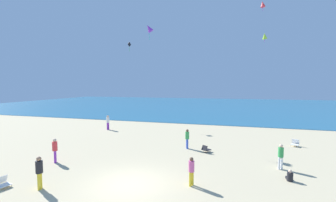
# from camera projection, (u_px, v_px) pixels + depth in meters

# --- Properties ---
(ground_plane) EXTENTS (120.00, 120.00, 0.00)m
(ground_plane) POSITION_uv_depth(u_px,v_px,m) (174.00, 139.00, 21.14)
(ground_plane) COLOR #C6B58C
(ocean_water) EXTENTS (120.00, 60.00, 0.05)m
(ocean_water) POSITION_uv_depth(u_px,v_px,m) (208.00, 105.00, 58.37)
(ocean_water) COLOR #236084
(ocean_water) RESTS_ON ground_plane
(beach_chair_near_camera) EXTENTS (0.80, 0.85, 0.57)m
(beach_chair_near_camera) POSITION_uv_depth(u_px,v_px,m) (206.00, 149.00, 17.03)
(beach_chair_near_camera) COLOR black
(beach_chair_near_camera) RESTS_ON ground_plane
(beach_chair_mid_beach) EXTENTS (0.77, 0.82, 0.61)m
(beach_chair_mid_beach) POSITION_uv_depth(u_px,v_px,m) (295.00, 143.00, 18.72)
(beach_chair_mid_beach) COLOR white
(beach_chair_mid_beach) RESTS_ON ground_plane
(beach_chair_far_left) EXTENTS (0.77, 0.68, 0.57)m
(beach_chair_far_left) POSITION_uv_depth(u_px,v_px,m) (3.00, 183.00, 11.17)
(beach_chair_far_left) COLOR white
(beach_chair_far_left) RESTS_ON ground_plane
(person_0) EXTENTS (0.45, 0.45, 1.71)m
(person_0) POSITION_uv_depth(u_px,v_px,m) (39.00, 170.00, 10.92)
(person_0) COLOR yellow
(person_0) RESTS_ON ground_plane
(person_1) EXTENTS (0.47, 0.47, 1.68)m
(person_1) POSITION_uv_depth(u_px,v_px,m) (55.00, 149.00, 14.73)
(person_1) COLOR purple
(person_1) RESTS_ON ground_plane
(person_2) EXTENTS (0.34, 0.54, 0.66)m
(person_2) POSITION_uv_depth(u_px,v_px,m) (290.00, 177.00, 11.93)
(person_2) COLOR black
(person_2) RESTS_ON ground_plane
(person_3) EXTENTS (0.42, 0.42, 1.55)m
(person_3) POSITION_uv_depth(u_px,v_px,m) (191.00, 169.00, 11.30)
(person_3) COLOR yellow
(person_3) RESTS_ON ground_plane
(person_4) EXTENTS (0.43, 0.43, 1.65)m
(person_4) POSITION_uv_depth(u_px,v_px,m) (187.00, 137.00, 18.00)
(person_4) COLOR blue
(person_4) RESTS_ON ground_plane
(person_5) EXTENTS (0.40, 0.40, 1.74)m
(person_5) POSITION_uv_depth(u_px,v_px,m) (108.00, 121.00, 25.74)
(person_5) COLOR purple
(person_5) RESTS_ON ground_plane
(person_6) EXTENTS (0.43, 0.43, 1.61)m
(person_6) POSITION_uv_depth(u_px,v_px,m) (281.00, 155.00, 13.53)
(person_6) COLOR white
(person_6) RESTS_ON ground_plane
(kite_lime) EXTENTS (0.75, 0.86, 1.06)m
(kite_lime) POSITION_uv_depth(u_px,v_px,m) (265.00, 36.00, 24.20)
(kite_lime) COLOR #99DB33
(kite_red) EXTENTS (0.77, 0.76, 1.07)m
(kite_red) POSITION_uv_depth(u_px,v_px,m) (263.00, 4.00, 23.34)
(kite_red) COLOR red
(kite_black) EXTENTS (0.23, 0.67, 1.36)m
(kite_black) POSITION_uv_depth(u_px,v_px,m) (129.00, 45.00, 30.41)
(kite_black) COLOR black
(kite_purple) EXTENTS (1.08, 0.95, 1.63)m
(kite_purple) POSITION_uv_depth(u_px,v_px,m) (149.00, 28.00, 22.04)
(kite_purple) COLOR purple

